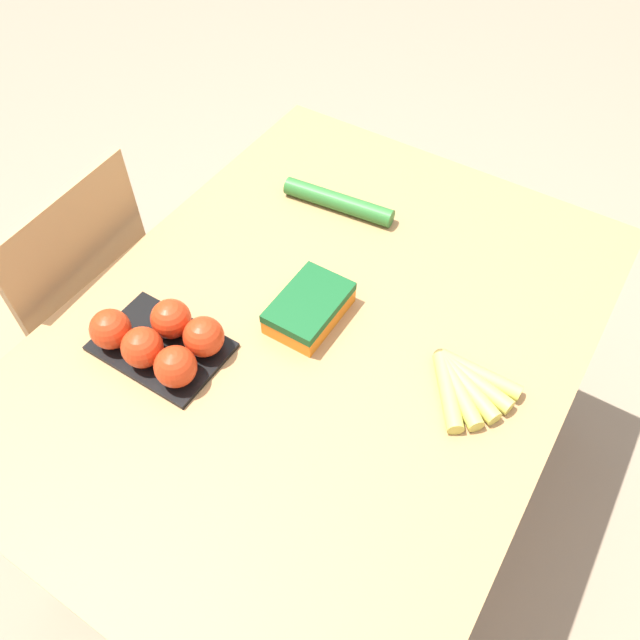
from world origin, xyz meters
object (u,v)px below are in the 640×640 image
(chair, at_px, (77,316))
(cucumber_near, at_px, (338,202))
(carrot_bag, at_px, (309,306))
(tomato_pack, at_px, (161,340))
(banana_bunch, at_px, (465,384))

(chair, xyz_separation_m, cucumber_near, (0.47, -0.52, 0.29))
(chair, relative_size, carrot_bag, 5.28)
(tomato_pack, relative_size, carrot_bag, 1.44)
(banana_bunch, distance_m, cucumber_near, 0.57)
(chair, xyz_separation_m, carrot_bag, (0.15, -0.65, 0.30))
(carrot_bag, bearing_deg, chair, 102.74)
(tomato_pack, distance_m, cucumber_near, 0.56)
(banana_bunch, relative_size, cucumber_near, 0.64)
(banana_bunch, relative_size, carrot_bag, 0.99)
(carrot_bag, height_order, cucumber_near, carrot_bag)
(chair, distance_m, tomato_pack, 0.56)
(banana_bunch, xyz_separation_m, tomato_pack, (-0.24, 0.54, 0.03))
(chair, distance_m, cucumber_near, 0.76)
(carrot_bag, bearing_deg, banana_bunch, -88.62)
(cucumber_near, bearing_deg, carrot_bag, -158.70)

